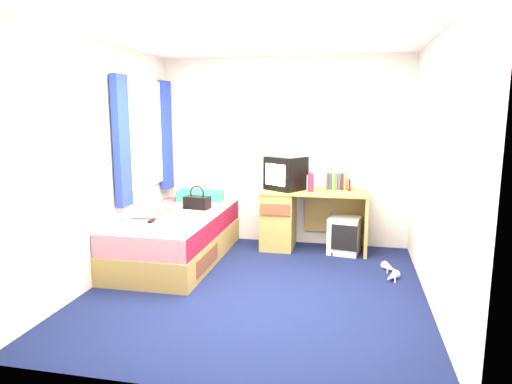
% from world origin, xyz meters
% --- Properties ---
extents(ground, '(3.40, 3.40, 0.00)m').
position_xyz_m(ground, '(0.00, 0.00, 0.00)').
color(ground, '#0C1438').
rests_on(ground, ground).
extents(room_shell, '(3.40, 3.40, 3.40)m').
position_xyz_m(room_shell, '(0.00, 0.00, 1.45)').
color(room_shell, white).
rests_on(room_shell, ground).
extents(bed, '(1.01, 2.00, 0.54)m').
position_xyz_m(bed, '(-1.10, 0.70, 0.27)').
color(bed, tan).
rests_on(bed, ground).
extents(pillow, '(0.65, 0.47, 0.13)m').
position_xyz_m(pillow, '(-1.10, 1.62, 0.61)').
color(pillow, '#1A70AB').
rests_on(pillow, bed).
extents(desk, '(1.30, 0.55, 0.75)m').
position_xyz_m(desk, '(0.16, 1.44, 0.41)').
color(desk, tan).
rests_on(desk, ground).
extents(storage_cube, '(0.42, 0.42, 0.45)m').
position_xyz_m(storage_cube, '(0.81, 1.35, 0.22)').
color(storage_cube, silver).
rests_on(storage_cube, ground).
extents(crt_tv, '(0.56, 0.55, 0.41)m').
position_xyz_m(crt_tv, '(0.07, 1.44, 0.96)').
color(crt_tv, black).
rests_on(crt_tv, desk).
extents(vcr, '(0.46, 0.43, 0.07)m').
position_xyz_m(vcr, '(0.07, 1.44, 1.20)').
color(vcr, silver).
rests_on(vcr, crt_tv).
extents(book_row, '(0.24, 0.13, 0.20)m').
position_xyz_m(book_row, '(0.69, 1.60, 0.85)').
color(book_row, maroon).
rests_on(book_row, desk).
extents(picture_frame, '(0.03, 0.12, 0.14)m').
position_xyz_m(picture_frame, '(0.85, 1.52, 0.82)').
color(picture_frame, black).
rests_on(picture_frame, desk).
extents(pink_water_bottle, '(0.08, 0.08, 0.21)m').
position_xyz_m(pink_water_bottle, '(0.39, 1.35, 0.86)').
color(pink_water_bottle, '#DB1F45').
rests_on(pink_water_bottle, desk).
extents(aerosol_can, '(0.05, 0.05, 0.18)m').
position_xyz_m(aerosol_can, '(0.33, 1.49, 0.84)').
color(aerosol_can, silver).
rests_on(aerosol_can, desk).
extents(handbag, '(0.32, 0.21, 0.28)m').
position_xyz_m(handbag, '(-0.97, 1.06, 0.62)').
color(handbag, black).
rests_on(handbag, bed).
extents(towel, '(0.35, 0.31, 0.10)m').
position_xyz_m(towel, '(-0.94, 0.41, 0.59)').
color(towel, silver).
rests_on(towel, bed).
extents(magazine, '(0.24, 0.30, 0.01)m').
position_xyz_m(magazine, '(-1.20, 0.79, 0.55)').
color(magazine, '#D4F71B').
rests_on(magazine, bed).
extents(water_bottle, '(0.21, 0.10, 0.07)m').
position_xyz_m(water_bottle, '(-1.39, 0.41, 0.58)').
color(water_bottle, silver).
rests_on(water_bottle, bed).
extents(colour_swatch_fan, '(0.20, 0.20, 0.01)m').
position_xyz_m(colour_swatch_fan, '(-1.07, 0.26, 0.55)').
color(colour_swatch_fan, '#F9A537').
rests_on(colour_swatch_fan, bed).
extents(remote_control, '(0.08, 0.17, 0.02)m').
position_xyz_m(remote_control, '(-1.23, 0.33, 0.55)').
color(remote_control, black).
rests_on(remote_control, bed).
extents(window_assembly, '(0.11, 1.42, 1.40)m').
position_xyz_m(window_assembly, '(-1.55, 0.90, 1.42)').
color(window_assembly, silver).
rests_on(window_assembly, room_shell).
extents(white_heels, '(0.19, 0.51, 0.09)m').
position_xyz_m(white_heels, '(1.32, 0.64, 0.04)').
color(white_heels, white).
rests_on(white_heels, ground).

